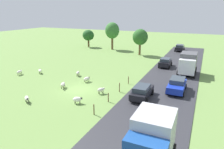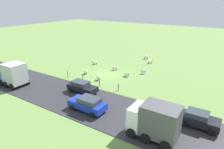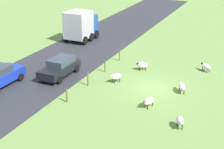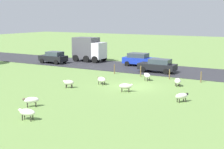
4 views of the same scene
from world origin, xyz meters
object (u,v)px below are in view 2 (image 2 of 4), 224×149
Objects in this scene: sheep_0 at (150,61)px; sheep_2 at (115,68)px; car_0 at (88,104)px; car_3 at (82,87)px; truck_0 at (13,74)px; truck_1 at (155,120)px; sheep_3 at (95,62)px; sheep_5 at (86,71)px; sheep_1 at (98,77)px; sheep_6 at (144,71)px; sheep_7 at (127,74)px; car_2 at (199,119)px; sheep_4 at (146,57)px.

sheep_2 is at bearing -26.80° from sheep_0.
car_0 is at bearing 19.86° from sheep_2.
sheep_2 is 0.29× the size of car_3.
truck_1 is (0.25, 22.52, -0.01)m from truck_0.
sheep_3 is 1.02× the size of sheep_5.
sheep_2 is (-5.54, -0.34, -0.02)m from sheep_1.
sheep_7 is (2.77, -1.86, -0.02)m from sheep_6.
car_0 is 5.21m from car_3.
sheep_3 is 0.25× the size of truck_1.
sheep_2 is 0.28× the size of car_0.
sheep_2 is 1.16× the size of sheep_6.
sheep_2 is at bearing -137.27° from truck_1.
sheep_1 is 3.74m from sheep_5.
sheep_1 is 8.33m from sheep_6.
car_3 is (10.57, 1.16, 0.36)m from sheep_2.
car_0 is 1.17× the size of car_2.
sheep_3 is 24.31m from truck_1.
sheep_4 is 27.19m from truck_1.
sheep_1 reaches higher than sheep_0.
truck_1 is 5.30m from car_2.
car_2 is (11.55, 11.31, 0.39)m from sheep_6.
car_2 is at bearing 98.55° from truck_0.
sheep_2 reaches higher than sheep_0.
sheep_3 is 0.91× the size of sheep_4.
truck_0 is (15.18, -3.79, 1.40)m from sheep_3.
sheep_2 is 0.31× the size of truck_0.
truck_1 reaches higher than sheep_0.
sheep_2 is 10.26m from sheep_4.
sheep_5 is 0.27× the size of truck_0.
car_2 is at bearing 107.43° from car_0.
car_2 is at bearing 62.72° from sheep_3.
truck_1 is at bearing 27.36° from sheep_6.
sheep_7 is 0.31× the size of car_2.
truck_0 is 0.90× the size of car_0.
car_0 is (14.94, 10.40, 0.44)m from sheep_3.
car_3 is (-3.69, 10.28, -1.01)m from truck_0.
sheep_3 is at bearing -99.83° from sheep_2.
sheep_2 is 14.91m from car_0.
car_2 is at bearing 35.30° from sheep_0.
car_0 is 1.03× the size of car_3.
sheep_5 reaches higher than sheep_4.
sheep_5 is 0.25× the size of truck_1.
sheep_0 is 8.54m from sheep_2.
car_3 is at bearing -8.41° from sheep_0.
sheep_3 is at bearing -129.47° from truck_1.
sheep_2 is 5.52m from sheep_5.
sheep_0 is 1.07× the size of sheep_1.
car_3 reaches higher than sheep_4.
sheep_2 is at bearing -10.56° from sheep_4.
car_0 is (9.55, 8.30, 0.42)m from sheep_5.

